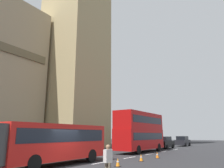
% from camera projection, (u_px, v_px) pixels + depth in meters
% --- Properties ---
extents(ground_plane, '(160.00, 160.00, 0.00)m').
position_uv_depth(ground_plane, '(72.00, 168.00, 14.14)').
color(ground_plane, '#262628').
extents(lane_centre_marking, '(39.00, 0.16, 0.01)m').
position_uv_depth(lane_centre_marking, '(101.00, 163.00, 16.71)').
color(lane_centre_marking, silver).
rests_on(lane_centre_marking, ground_plane).
extents(double_decker_bus, '(9.33, 2.54, 4.90)m').
position_uv_depth(double_decker_bus, '(140.00, 130.00, 27.30)').
color(double_decker_bus, '#B20F0F').
rests_on(double_decker_bus, ground_plane).
extents(sedan_lead, '(4.40, 1.86, 1.85)m').
position_uv_depth(sedan_lead, '(165.00, 143.00, 33.83)').
color(sedan_lead, black).
rests_on(sedan_lead, ground_plane).
extents(sedan_trailing, '(4.40, 1.86, 1.85)m').
position_uv_depth(sedan_trailing, '(183.00, 141.00, 40.88)').
color(sedan_trailing, black).
rests_on(sedan_trailing, ground_plane).
extents(traffic_cone_west, '(0.36, 0.36, 0.58)m').
position_uv_depth(traffic_cone_west, '(118.00, 162.00, 14.79)').
color(traffic_cone_west, black).
rests_on(traffic_cone_west, ground_plane).
extents(traffic_cone_middle, '(0.36, 0.36, 0.58)m').
position_uv_depth(traffic_cone_middle, '(141.00, 158.00, 17.69)').
color(traffic_cone_middle, black).
rests_on(traffic_cone_middle, ground_plane).
extents(traffic_cone_east, '(0.36, 0.36, 0.58)m').
position_uv_depth(traffic_cone_east, '(157.00, 155.00, 19.96)').
color(traffic_cone_east, black).
rests_on(traffic_cone_east, ground_plane).
extents(pedestrian_near_cones, '(0.44, 0.35, 1.69)m').
position_uv_depth(pedestrian_near_cones, '(108.00, 161.00, 10.22)').
color(pedestrian_near_cones, '#726651').
rests_on(pedestrian_near_cones, ground_plane).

